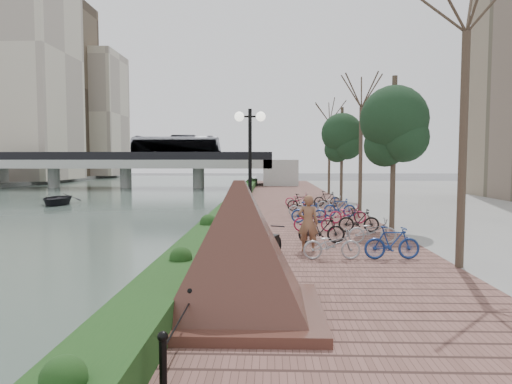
{
  "coord_description": "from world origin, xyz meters",
  "views": [
    {
      "loc": [
        2.76,
        -10.6,
        3.46
      ],
      "look_at": [
        2.12,
        10.21,
        2.0
      ],
      "focal_mm": 32.0,
      "sensor_mm": 36.0,
      "label": 1
    }
  ],
  "objects_px": {
    "granite_monument": "(239,247)",
    "lamppost": "(250,148)",
    "motorcycle": "(270,243)",
    "pedestrian": "(308,223)",
    "boat": "(57,199)"
  },
  "relations": [
    {
      "from": "granite_monument",
      "to": "lamppost",
      "type": "xyz_separation_m",
      "value": [
        -0.08,
        6.48,
        2.05
      ]
    },
    {
      "from": "granite_monument",
      "to": "motorcycle",
      "type": "bearing_deg",
      "value": 83.54
    },
    {
      "from": "lamppost",
      "to": "pedestrian",
      "type": "bearing_deg",
      "value": -7.22
    },
    {
      "from": "granite_monument",
      "to": "boat",
      "type": "distance_m",
      "value": 30.66
    },
    {
      "from": "granite_monument",
      "to": "boat",
      "type": "height_order",
      "value": "granite_monument"
    },
    {
      "from": "pedestrian",
      "to": "boat",
      "type": "relative_size",
      "value": 0.43
    },
    {
      "from": "lamppost",
      "to": "boat",
      "type": "xyz_separation_m",
      "value": [
        -15.85,
        19.68,
        -3.4
      ]
    },
    {
      "from": "lamppost",
      "to": "motorcycle",
      "type": "distance_m",
      "value": 3.26
    },
    {
      "from": "granite_monument",
      "to": "boat",
      "type": "relative_size",
      "value": 1.17
    },
    {
      "from": "lamppost",
      "to": "motorcycle",
      "type": "bearing_deg",
      "value": -64.11
    },
    {
      "from": "granite_monument",
      "to": "lamppost",
      "type": "relative_size",
      "value": 1.07
    },
    {
      "from": "granite_monument",
      "to": "motorcycle",
      "type": "distance_m",
      "value": 5.22
    },
    {
      "from": "motorcycle",
      "to": "boat",
      "type": "relative_size",
      "value": 0.35
    },
    {
      "from": "boat",
      "to": "pedestrian",
      "type": "bearing_deg",
      "value": -59.06
    },
    {
      "from": "motorcycle",
      "to": "boat",
      "type": "bearing_deg",
      "value": 149.93
    }
  ]
}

